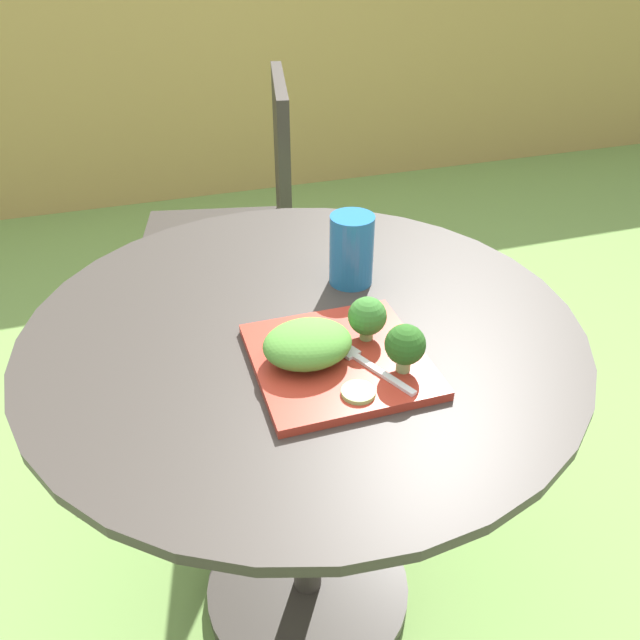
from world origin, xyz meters
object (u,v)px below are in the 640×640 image
object	(u,v)px
patio_chair	(246,214)
salad_plate	(339,360)
fork	(364,362)
drinking_glass	(351,253)

from	to	relation	value
patio_chair	salad_plate	world-z (taller)	patio_chair
salad_plate	fork	world-z (taller)	fork
drinking_glass	fork	bearing A→B (deg)	-105.56
drinking_glass	fork	world-z (taller)	drinking_glass
salad_plate	patio_chair	bearing A→B (deg)	86.55
drinking_glass	fork	distance (m)	0.25
salad_plate	fork	distance (m)	0.04
drinking_glass	fork	xyz separation A→B (m)	(-0.07, -0.24, -0.04)
salad_plate	drinking_glass	bearing A→B (deg)	66.06
patio_chair	salad_plate	size ratio (longest dim) A/B	3.75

